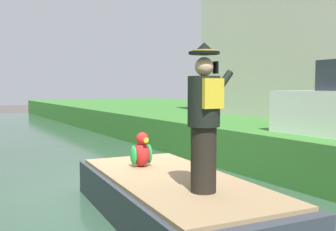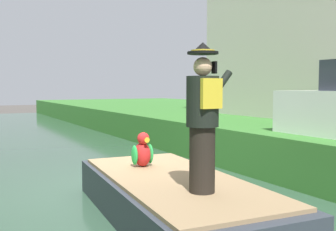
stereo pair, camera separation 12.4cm
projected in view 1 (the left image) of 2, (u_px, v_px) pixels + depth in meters
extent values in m
plane|color=#4C4742|center=(124.00, 196.00, 7.25)|extent=(80.00, 80.00, 0.00)
cube|color=#33513D|center=(124.00, 193.00, 7.25)|extent=(5.44, 48.00, 0.10)
cube|color=#333842|center=(173.00, 200.00, 5.69)|extent=(2.15, 4.34, 0.56)
cube|color=#997A56|center=(173.00, 179.00, 5.67)|extent=(1.98, 3.99, 0.05)
cylinder|color=black|center=(203.00, 159.00, 4.86)|extent=(0.32, 0.32, 0.82)
cylinder|color=black|center=(204.00, 101.00, 4.81)|extent=(0.40, 0.40, 0.62)
cube|color=gold|center=(213.00, 94.00, 4.64)|extent=(0.28, 0.06, 0.36)
sphere|color=#DBA884|center=(204.00, 67.00, 4.78)|extent=(0.23, 0.23, 0.23)
cylinder|color=black|center=(204.00, 53.00, 4.77)|extent=(0.38, 0.38, 0.03)
cone|color=black|center=(204.00, 47.00, 4.76)|extent=(0.26, 0.26, 0.12)
cylinder|color=gold|center=(204.00, 51.00, 4.76)|extent=(0.29, 0.29, 0.02)
cylinder|color=black|center=(220.00, 87.00, 4.87)|extent=(0.38, 0.09, 0.43)
cube|color=black|center=(216.00, 68.00, 4.79)|extent=(0.03, 0.08, 0.15)
ellipsoid|color=red|center=(141.00, 154.00, 6.44)|extent=(0.26, 0.32, 0.40)
sphere|color=red|center=(142.00, 138.00, 6.38)|extent=(0.20, 0.20, 0.20)
cone|color=yellow|center=(145.00, 140.00, 6.30)|extent=(0.09, 0.09, 0.09)
ellipsoid|color=green|center=(133.00, 155.00, 6.37)|extent=(0.08, 0.20, 0.32)
ellipsoid|color=green|center=(149.00, 154.00, 6.51)|extent=(0.08, 0.20, 0.32)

